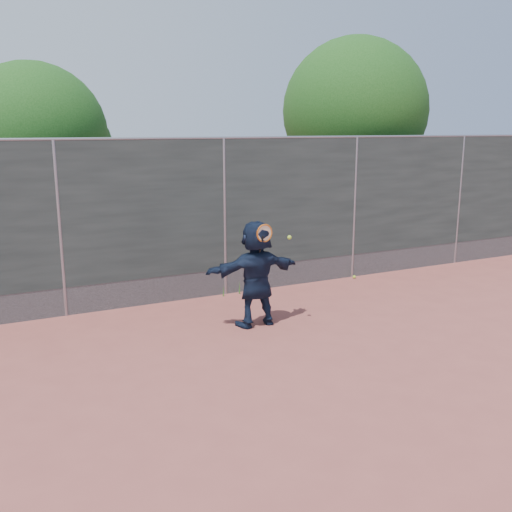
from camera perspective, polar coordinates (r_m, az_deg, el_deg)
name	(u,v)px	position (r m, az deg, el deg)	size (l,w,h in m)	color
ground	(322,357)	(8.29, 6.61, -9.96)	(80.00, 80.00, 0.00)	#9E4C42
player	(256,273)	(9.24, 0.00, -1.76)	(1.62, 0.52, 1.75)	#121C33
ball_ground	(354,277)	(12.50, 9.80, -2.07)	(0.07, 0.07, 0.07)	#AEDA30
fence	(224,214)	(10.87, -3.18, 4.23)	(20.00, 0.06, 3.03)	#38423D
swing_action	(267,235)	(8.95, 1.09, 2.14)	(0.59, 0.19, 0.51)	#C25912
tree_right	(359,115)	(15.05, 10.30, 13.70)	(3.78, 3.60, 5.39)	#382314
tree_left	(42,139)	(13.03, -20.60, 10.86)	(3.15, 3.00, 4.53)	#382314
weed_clump	(241,287)	(11.19, -1.46, -3.10)	(0.68, 0.07, 0.30)	#387226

